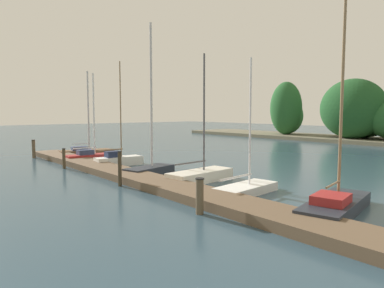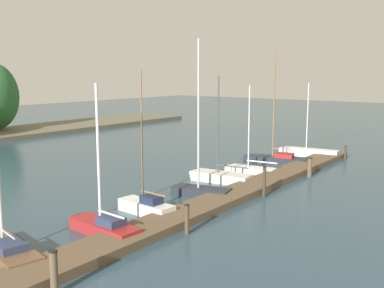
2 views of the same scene
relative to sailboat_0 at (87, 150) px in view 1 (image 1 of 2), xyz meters
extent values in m
cube|color=brown|center=(11.84, -2.45, -0.18)|extent=(27.84, 1.80, 0.35)
ellipsoid|color=#2D6633|center=(-2.63, 28.78, 2.39)|extent=(4.17, 3.74, 4.70)
ellipsoid|color=#1E4C23|center=(7.04, 27.10, 3.28)|extent=(7.30, 4.94, 6.46)
ellipsoid|color=#235628|center=(-1.77, 27.23, 3.39)|extent=(4.31, 3.22, 6.69)
ellipsoid|color=#2D6633|center=(7.00, 29.56, 2.76)|extent=(7.44, 4.90, 5.44)
cube|color=brown|center=(-0.02, -0.11, -0.15)|extent=(1.91, 3.91, 0.41)
cube|color=brown|center=(0.32, 1.55, -0.17)|extent=(0.82, 1.05, 0.35)
cube|color=#2D3856|center=(-0.11, -0.56, 0.19)|extent=(1.09, 1.28, 0.27)
cylinder|color=#B7B7BC|center=(0.03, 0.17, 3.04)|extent=(0.12, 0.12, 5.98)
cylinder|color=#B7B7BC|center=(-0.08, -0.38, 0.53)|extent=(0.31, 1.23, 0.06)
cube|color=maroon|center=(3.50, -1.19, -0.12)|extent=(1.24, 3.36, 0.48)
cube|color=maroon|center=(3.60, 0.30, -0.14)|extent=(0.61, 0.86, 0.40)
cube|color=#2D3856|center=(3.47, -1.60, 0.27)|extent=(0.83, 1.04, 0.31)
cylinder|color=silver|center=(3.51, -0.94, 2.83)|extent=(0.11, 0.11, 5.41)
cylinder|color=silver|center=(3.47, -1.62, 0.55)|extent=(0.19, 1.53, 0.08)
cube|color=white|center=(6.42, -0.71, -0.08)|extent=(1.12, 2.90, 0.55)
cube|color=white|center=(6.52, 0.57, -0.11)|extent=(0.55, 0.75, 0.47)
cube|color=#1E2847|center=(6.40, -1.06, 0.37)|extent=(0.74, 0.90, 0.36)
cylinder|color=#7F6647|center=(6.44, -0.49, 3.12)|extent=(0.07, 0.07, 5.85)
cylinder|color=#7F6647|center=(6.39, -1.17, 0.66)|extent=(0.20, 1.52, 0.08)
cube|color=#232833|center=(10.38, -0.96, -0.14)|extent=(1.80, 3.06, 0.43)
cube|color=#232833|center=(10.07, 0.30, -0.16)|extent=(0.78, 0.85, 0.36)
cylinder|color=#B7B7BC|center=(10.33, -0.75, 3.82)|extent=(0.12, 0.12, 7.50)
cube|color=silver|center=(13.54, -0.09, -0.09)|extent=(1.59, 3.60, 0.53)
cube|color=silver|center=(13.38, 1.47, -0.12)|extent=(0.76, 0.94, 0.45)
cylinder|color=#4C4C51|center=(13.51, 0.17, 2.94)|extent=(0.09, 0.09, 5.54)
cylinder|color=#4C4C51|center=(13.61, -0.71, 0.61)|extent=(0.29, 1.96, 0.08)
cube|color=white|center=(16.67, -0.28, -0.18)|extent=(1.55, 3.11, 0.35)
cube|color=white|center=(16.51, 1.05, -0.20)|extent=(0.74, 0.82, 0.30)
cylinder|color=silver|center=(16.64, -0.06, 2.57)|extent=(0.08, 0.08, 5.15)
cylinder|color=silver|center=(16.75, -0.97, 0.41)|extent=(0.34, 2.02, 0.09)
cube|color=#232833|center=(20.50, -0.15, -0.14)|extent=(2.26, 4.30, 0.44)
cube|color=#232833|center=(20.06, 1.65, -0.16)|extent=(0.95, 1.17, 0.37)
cube|color=maroon|center=(20.62, -0.65, 0.22)|extent=(1.26, 1.43, 0.28)
cylinder|color=#7F6647|center=(20.42, 0.15, 3.75)|extent=(0.10, 0.10, 7.33)
cylinder|color=#7F6647|center=(20.57, -0.47, 0.67)|extent=(0.40, 1.39, 0.07)
cylinder|color=brown|center=(-0.70, -3.71, 0.29)|extent=(0.23, 0.23, 1.28)
cylinder|color=black|center=(-0.70, -3.71, 0.95)|extent=(0.26, 0.26, 0.04)
cylinder|color=#4C3D28|center=(5.47, -3.73, 0.22)|extent=(0.18, 0.18, 1.16)
cylinder|color=black|center=(5.47, -3.73, 0.82)|extent=(0.21, 0.21, 0.04)
cylinder|color=#3D3323|center=(12.11, -3.60, 0.42)|extent=(0.16, 0.16, 1.55)
cylinder|color=black|center=(12.11, -3.60, 1.21)|extent=(0.19, 0.19, 0.04)
cylinder|color=brown|center=(17.75, -3.69, 0.22)|extent=(0.26, 0.26, 1.16)
cylinder|color=black|center=(17.75, -3.69, 0.82)|extent=(0.29, 0.29, 0.04)
camera|label=1|loc=(26.61, -11.22, 3.00)|focal=33.95mm
camera|label=2|loc=(-8.06, -14.12, 5.92)|focal=42.49mm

